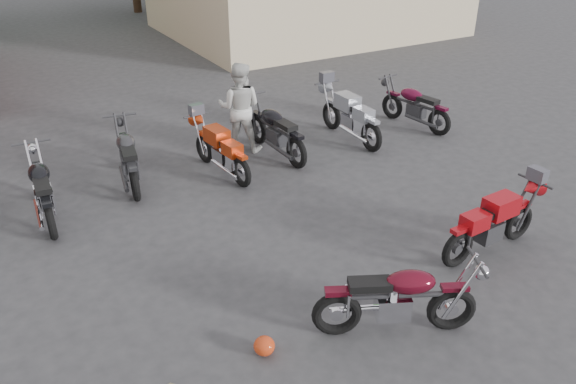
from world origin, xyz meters
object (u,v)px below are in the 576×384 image
vintage_motorcycle (400,295)px  row_bike_7 (415,103)px  row_bike_4 (220,148)px  row_bike_3 (128,154)px  person_light (240,107)px  row_bike_2 (42,186)px  row_bike_6 (350,114)px  row_bike_5 (275,127)px  sportbike (493,220)px  helmet (264,346)px

vintage_motorcycle → row_bike_7: size_ratio=1.02×
vintage_motorcycle → row_bike_4: bearing=116.6°
row_bike_4 → row_bike_3: bearing=65.7°
row_bike_3 → row_bike_7: size_ratio=1.04×
row_bike_4 → row_bike_7: size_ratio=0.97×
person_light → row_bike_2: size_ratio=0.94×
row_bike_4 → row_bike_7: bearing=-96.4°
vintage_motorcycle → row_bike_6: bearing=86.1°
row_bike_6 → row_bike_7: row_bike_6 is taller
vintage_motorcycle → row_bike_5: bearing=102.8°
sportbike → helmet: bearing=-179.7°
helmet → row_bike_4: bearing=71.7°
vintage_motorcycle → person_light: 5.97m
row_bike_2 → row_bike_7: (7.93, 0.13, -0.02)m
helmet → row_bike_2: size_ratio=0.13×
row_bike_5 → row_bike_4: bearing=97.9°
vintage_motorcycle → person_light: (0.78, 5.90, 0.36)m
vintage_motorcycle → sportbike: vintage_motorcycle is taller
sportbike → row_bike_5: 4.78m
row_bike_2 → row_bike_6: 6.22m
helmet → row_bike_3: bearing=90.8°
person_light → row_bike_4: person_light is taller
helmet → row_bike_5: bearing=59.8°
row_bike_6 → row_bike_7: 1.71m
row_bike_5 → row_bike_6: 1.77m
row_bike_2 → row_bike_5: size_ratio=0.97×
row_bike_3 → row_bike_4: row_bike_3 is taller
vintage_motorcycle → helmet: (-1.56, 0.46, -0.44)m
row_bike_6 → vintage_motorcycle: bearing=149.6°
row_bike_7 → row_bike_6: bearing=77.6°
row_bike_2 → row_bike_4: row_bike_2 is taller
helmet → row_bike_7: 7.86m
helmet → row_bike_7: size_ratio=0.13×
sportbike → row_bike_6: bearing=78.2°
helmet → row_bike_4: (1.53, 4.61, 0.41)m
helmet → row_bike_5: row_bike_5 is taller
sportbike → row_bike_5: bearing=99.8°
sportbike → helmet: size_ratio=7.33×
helmet → row_bike_6: size_ratio=0.12×
row_bike_6 → sportbike: bearing=170.6°
sportbike → row_bike_6: 4.64m
row_bike_4 → helmet: bearing=154.5°
sportbike → row_bike_4: (-2.34, 4.41, -0.00)m
row_bike_7 → row_bike_4: bearing=81.8°
helmet → row_bike_6: (4.60, 4.78, 0.46)m
row_bike_3 → row_bike_5: row_bike_5 is taller
sportbike → row_bike_2: row_bike_2 is taller
row_bike_5 → row_bike_7: (3.48, -0.19, -0.04)m
person_light → row_bike_3: size_ratio=0.94×
person_light → row_bike_6: (2.26, -0.66, -0.33)m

